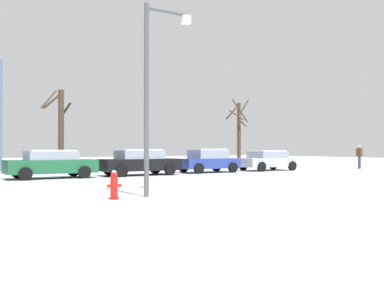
{
  "coord_description": "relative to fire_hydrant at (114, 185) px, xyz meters",
  "views": [
    {
      "loc": [
        -3.74,
        -14.72,
        1.54
      ],
      "look_at": [
        8.85,
        5.08,
        1.76
      ],
      "focal_mm": 41.76,
      "sensor_mm": 36.0,
      "label": 1
    }
  ],
  "objects": [
    {
      "name": "ground_plane",
      "position": [
        -1.49,
        2.12,
        -0.44
      ],
      "size": [
        120.0,
        120.0,
        0.0
      ],
      "primitive_type": "plane",
      "color": "white"
    },
    {
      "name": "road_surface",
      "position": [
        -1.49,
        5.52,
        -0.44
      ],
      "size": [
        80.0,
        8.79,
        0.0
      ],
      "color": "#B7BCC4",
      "rests_on": "ground"
    },
    {
      "name": "fire_hydrant",
      "position": [
        0.0,
        0.0,
        0.0
      ],
      "size": [
        0.44,
        0.3,
        0.88
      ],
      "color": "red",
      "rests_on": "ground"
    },
    {
      "name": "street_lamp",
      "position": [
        1.43,
        0.12,
        3.29
      ],
      "size": [
        1.73,
        0.36,
        6.16
      ],
      "color": "#4C4F54",
      "rests_on": "ground"
    },
    {
      "name": "parked_car_green",
      "position": [
        0.92,
        10.51,
        0.31
      ],
      "size": [
        4.45,
        2.02,
        1.45
      ],
      "color": "#1E6038",
      "rests_on": "ground"
    },
    {
      "name": "parked_car_black",
      "position": [
        5.87,
        10.42,
        0.32
      ],
      "size": [
        4.55,
        2.02,
        1.48
      ],
      "color": "black",
      "rests_on": "ground"
    },
    {
      "name": "parked_car_blue",
      "position": [
        10.82,
        10.74,
        0.32
      ],
      "size": [
        3.97,
        2.01,
        1.5
      ],
      "color": "#283D93",
      "rests_on": "ground"
    },
    {
      "name": "parked_car_silver",
      "position": [
        15.77,
        10.65,
        0.27
      ],
      "size": [
        4.29,
        2.14,
        1.38
      ],
      "color": "silver",
      "rests_on": "ground"
    },
    {
      "name": "pedestrian_crossing",
      "position": [
        23.51,
        9.03,
        0.59
      ],
      "size": [
        0.51,
        0.4,
        1.76
      ],
      "color": "#2D334C",
      "rests_on": "ground"
    },
    {
      "name": "tree_far_right",
      "position": [
        2.62,
        14.78,
        2.34
      ],
      "size": [
        1.86,
        1.56,
        5.23
      ],
      "color": "#423326",
      "rests_on": "ground"
    },
    {
      "name": "tree_far_mid",
      "position": [
        16.09,
        14.27,
        2.35
      ],
      "size": [
        1.57,
        1.79,
        5.27
      ],
      "color": "#423326",
      "rests_on": "ground"
    }
  ]
}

